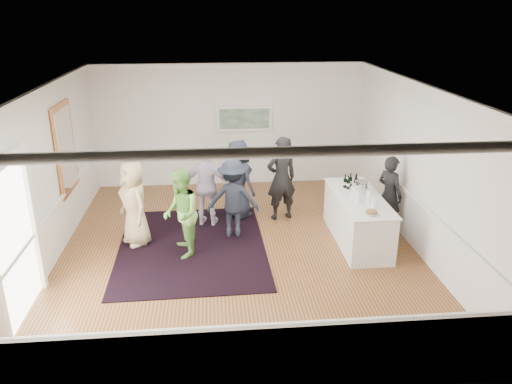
{
  "coord_description": "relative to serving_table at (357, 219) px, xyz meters",
  "views": [
    {
      "loc": [
        -0.48,
        -8.87,
        4.55
      ],
      "look_at": [
        0.36,
        0.2,
        1.13
      ],
      "focal_mm": 35.0,
      "sensor_mm": 36.0,
      "label": 1
    }
  ],
  "objects": [
    {
      "name": "bartender",
      "position": [
        0.77,
        0.39,
        0.35
      ],
      "size": [
        0.65,
        0.73,
        1.67
      ],
      "primitive_type": "imported",
      "rotation": [
        0.0,
        0.0,
        2.1
      ],
      "color": "black",
      "rests_on": "floor"
    },
    {
      "name": "juice_pitchers",
      "position": [
        -0.01,
        -0.31,
        0.6
      ],
      "size": [
        0.34,
        0.67,
        0.24
      ],
      "color": "#72B540",
      "rests_on": "serving_table"
    },
    {
      "name": "serving_table",
      "position": [
        0.0,
        0.0,
        0.0
      ],
      "size": [
        0.91,
        2.39,
        0.97
      ],
      "color": "silver",
      "rests_on": "floor"
    },
    {
      "name": "wine_bottles",
      "position": [
        -0.02,
        0.53,
        0.64
      ],
      "size": [
        0.31,
        0.22,
        0.31
      ],
      "color": "black",
      "rests_on": "serving_table"
    },
    {
      "name": "ice_bucket",
      "position": [
        0.1,
        0.23,
        0.6
      ],
      "size": [
        0.26,
        0.26,
        0.25
      ],
      "primitive_type": "cylinder",
      "color": "silver",
      "rests_on": "serving_table"
    },
    {
      "name": "mirror",
      "position": [
        -5.88,
        1.11,
        1.31
      ],
      "size": [
        0.05,
        1.25,
        1.85
      ],
      "color": "#D37E3E",
      "rests_on": "wall_left"
    },
    {
      "name": "wall_left",
      "position": [
        -5.93,
        -0.19,
        1.11
      ],
      "size": [
        0.02,
        8.0,
        3.2
      ],
      "primitive_type": "cube",
      "color": "white",
      "rests_on": "floor"
    },
    {
      "name": "nut_bowl",
      "position": [
        -0.03,
        -0.91,
        0.52
      ],
      "size": [
        0.25,
        0.25,
        0.08
      ],
      "color": "white",
      "rests_on": "serving_table"
    },
    {
      "name": "guest_navy",
      "position": [
        -2.33,
        1.51,
        0.4
      ],
      "size": [
        0.98,
        1.04,
        1.78
      ],
      "primitive_type": "imported",
      "rotation": [
        0.0,
        0.0,
        2.23
      ],
      "color": "#1E2432",
      "rests_on": "floor"
    },
    {
      "name": "landscape_painting",
      "position": [
        -2.03,
        3.76,
        1.29
      ],
      "size": [
        1.44,
        0.06,
        0.66
      ],
      "color": "white",
      "rests_on": "wall_back"
    },
    {
      "name": "wainscoting",
      "position": [
        -2.43,
        -0.19,
        0.01
      ],
      "size": [
        7.0,
        8.0,
        1.0
      ],
      "primitive_type": null,
      "color": "white",
      "rests_on": "floor"
    },
    {
      "name": "ceiling",
      "position": [
        -2.43,
        -0.19,
        2.71
      ],
      "size": [
        7.0,
        8.0,
        0.02
      ],
      "primitive_type": "cube",
      "color": "white",
      "rests_on": "wall_back"
    },
    {
      "name": "area_rug",
      "position": [
        -3.36,
        0.02,
        -0.48
      ],
      "size": [
        2.97,
        3.85,
        0.02
      ],
      "primitive_type": "cube",
      "rotation": [
        0.0,
        0.0,
        0.02
      ],
      "color": "black",
      "rests_on": "floor"
    },
    {
      "name": "guest_lilac",
      "position": [
        -3.02,
        1.1,
        0.4
      ],
      "size": [
        1.12,
        0.67,
        1.78
      ],
      "primitive_type": "imported",
      "rotation": [
        0.0,
        0.0,
        2.9
      ],
      "color": "#B3A7BB",
      "rests_on": "floor"
    },
    {
      "name": "floor",
      "position": [
        -2.43,
        -0.19,
        -0.49
      ],
      "size": [
        8.0,
        8.0,
        0.0
      ],
      "primitive_type": "plane",
      "color": "#935E30",
      "rests_on": "ground"
    },
    {
      "name": "guest_green",
      "position": [
        -3.52,
        -0.29,
        0.37
      ],
      "size": [
        0.76,
        0.91,
        1.72
      ],
      "primitive_type": "imported",
      "rotation": [
        0.0,
        0.0,
        -1.43
      ],
      "color": "#67AB44",
      "rests_on": "floor"
    },
    {
      "name": "doorway",
      "position": [
        -5.87,
        -2.09,
        0.93
      ],
      "size": [
        0.1,
        1.78,
        2.56
      ],
      "color": "white",
      "rests_on": "wall_left"
    },
    {
      "name": "wall_front",
      "position": [
        -2.43,
        -4.19,
        1.11
      ],
      "size": [
        7.0,
        0.02,
        3.2
      ],
      "primitive_type": "cube",
      "color": "white",
      "rests_on": "floor"
    },
    {
      "name": "guest_dark_b",
      "position": [
        -1.38,
        1.3,
        0.47
      ],
      "size": [
        0.79,
        0.63,
        1.91
      ],
      "primitive_type": "imported",
      "rotation": [
        0.0,
        0.0,
        3.42
      ],
      "color": "black",
      "rests_on": "floor"
    },
    {
      "name": "wall_back",
      "position": [
        -2.43,
        3.81,
        1.11
      ],
      "size": [
        7.0,
        0.02,
        3.2
      ],
      "primitive_type": "cube",
      "color": "white",
      "rests_on": "floor"
    },
    {
      "name": "guest_dark_a",
      "position": [
        -2.5,
        0.49,
        0.34
      ],
      "size": [
        1.11,
        0.69,
        1.66
      ],
      "primitive_type": "imported",
      "rotation": [
        0.0,
        0.0,
        3.07
      ],
      "color": "#1E2432",
      "rests_on": "floor"
    },
    {
      "name": "wall_right",
      "position": [
        1.07,
        -0.19,
        1.11
      ],
      "size": [
        0.02,
        8.0,
        3.2
      ],
      "primitive_type": "cube",
      "color": "white",
      "rests_on": "floor"
    },
    {
      "name": "guest_tan",
      "position": [
        -4.47,
        0.29,
        0.39
      ],
      "size": [
        0.92,
        1.02,
        1.75
      ],
      "primitive_type": "imported",
      "rotation": [
        0.0,
        0.0,
        -1.02
      ],
      "color": "tan",
      "rests_on": "floor"
    }
  ]
}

